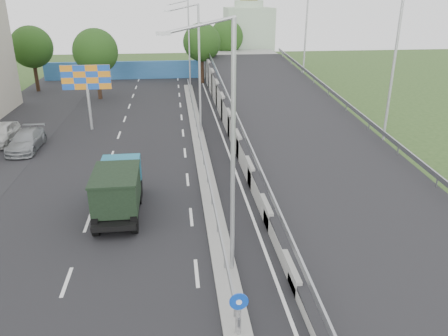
{
  "coord_description": "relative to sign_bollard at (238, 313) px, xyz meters",
  "views": [
    {
      "loc": [
        -1.83,
        -9.4,
        10.94
      ],
      "look_at": [
        0.69,
        12.29,
        2.2
      ],
      "focal_mm": 35.0,
      "sensor_mm": 36.0,
      "label": 1
    }
  ],
  "objects": [
    {
      "name": "road_surface",
      "position": [
        -3.0,
        17.83,
        -1.03
      ],
      "size": [
        26.0,
        90.0,
        0.04
      ],
      "primitive_type": "cube",
      "color": "black",
      "rests_on": "ground"
    },
    {
      "name": "median",
      "position": [
        0.0,
        21.83,
        -0.93
      ],
      "size": [
        1.0,
        44.0,
        0.2
      ],
      "primitive_type": "cube",
      "color": "gray",
      "rests_on": "ground"
    },
    {
      "name": "overpass_ramp",
      "position": [
        7.5,
        21.83,
        0.72
      ],
      "size": [
        10.0,
        50.0,
        3.5
      ],
      "color": "gray",
      "rests_on": "ground"
    },
    {
      "name": "median_guardrail",
      "position": [
        0.0,
        21.83,
        -0.28
      ],
      "size": [
        0.09,
        44.0,
        0.71
      ],
      "color": "gray",
      "rests_on": "median"
    },
    {
      "name": "sign_bollard",
      "position": [
        0.0,
        0.0,
        0.0
      ],
      "size": [
        0.64,
        0.23,
        1.67
      ],
      "color": "black",
      "rests_on": "median"
    },
    {
      "name": "lamp_post_near",
      "position": [
        0.11,
        3.83,
        4.77
      ],
      "size": [
        2.74,
        0.18,
        10.08
      ],
      "color": "#B2B5B7",
      "rests_on": "median"
    },
    {
      "name": "lamp_post_mid",
      "position": [
        0.11,
        23.83,
        4.77
      ],
      "size": [
        2.74,
        0.18,
        10.08
      ],
      "color": "#B2B5B7",
      "rests_on": "median"
    },
    {
      "name": "lamp_post_far",
      "position": [
        0.11,
        43.83,
        4.77
      ],
      "size": [
        2.74,
        0.18,
        10.08
      ],
      "color": "#B2B5B7",
      "rests_on": "median"
    },
    {
      "name": "blue_wall",
      "position": [
        -4.0,
        49.83,
        0.17
      ],
      "size": [
        30.0,
        0.5,
        2.4
      ],
      "primitive_type": "cube",
      "color": "#275C90",
      "rests_on": "ground"
    },
    {
      "name": "church",
      "position": [
        10.0,
        57.83,
        4.28
      ],
      "size": [
        7.0,
        7.0,
        13.8
      ],
      "color": "#B2CCAD",
      "rests_on": "ground"
    },
    {
      "name": "billboard",
      "position": [
        -9.0,
        25.83,
        3.15
      ],
      "size": [
        4.0,
        0.24,
        5.5
      ],
      "color": "#B2B5B7",
      "rests_on": "ground"
    },
    {
      "name": "tree_left_mid",
      "position": [
        -10.0,
        37.83,
        4.14
      ],
      "size": [
        4.8,
        4.8,
        7.6
      ],
      "color": "black",
      "rests_on": "ground"
    },
    {
      "name": "tree_median_far",
      "position": [
        2.0,
        45.83,
        4.14
      ],
      "size": [
        4.8,
        4.8,
        7.6
      ],
      "color": "black",
      "rests_on": "ground"
    },
    {
      "name": "tree_left_far",
      "position": [
        -18.0,
        42.83,
        4.14
      ],
      "size": [
        4.8,
        4.8,
        7.6
      ],
      "color": "black",
      "rests_on": "ground"
    },
    {
      "name": "tree_ramp_far",
      "position": [
        6.0,
        52.83,
        4.14
      ],
      "size": [
        4.8,
        4.8,
        7.6
      ],
      "color": "black",
      "rests_on": "ground"
    },
    {
      "name": "dump_truck",
      "position": [
        -4.95,
        9.89,
        0.4
      ],
      "size": [
        2.33,
        5.88,
        2.59
      ],
      "rotation": [
        0.0,
        0.0,
        0.01
      ],
      "color": "black",
      "rests_on": "ground"
    },
    {
      "name": "parked_car_d",
      "position": [
        -12.96,
        20.96,
        -0.32
      ],
      "size": [
        2.01,
        4.95,
        1.44
      ],
      "primitive_type": "imported",
      "rotation": [
        0.0,
        0.0,
        -0.0
      ],
      "color": "gray",
      "rests_on": "ground"
    },
    {
      "name": "parked_car_e",
      "position": [
        -15.37,
        22.84,
        -0.24
      ],
      "size": [
        1.88,
        4.66,
        1.59
      ],
      "primitive_type": "imported",
      "rotation": [
        0.0,
        0.0,
        0.0
      ],
      "color": "#B9BBB6",
      "rests_on": "ground"
    }
  ]
}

